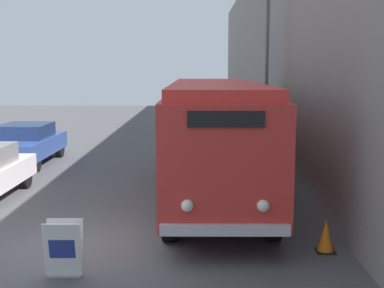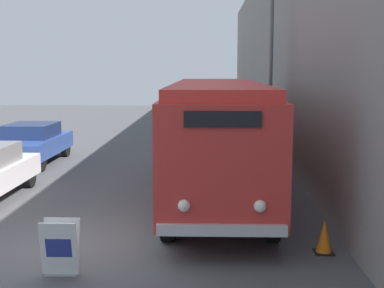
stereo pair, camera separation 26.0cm
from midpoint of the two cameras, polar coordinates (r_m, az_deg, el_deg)
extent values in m
plane|color=#4C4C4F|center=(10.94, -13.35, -10.71)|extent=(80.00, 80.00, 0.00)
cube|color=gray|center=(20.22, 10.34, 10.04)|extent=(0.30, 60.00, 8.43)
cylinder|color=black|center=(10.96, -1.86, -7.47)|extent=(0.28, 1.09, 1.09)
cylinder|color=black|center=(11.04, 9.18, -7.46)|extent=(0.28, 1.09, 1.09)
cylinder|color=black|center=(18.15, -0.43, -1.22)|extent=(0.28, 1.09, 1.09)
cylinder|color=black|center=(18.19, 6.20, -1.25)|extent=(0.28, 1.09, 1.09)
cube|color=red|center=(14.33, 3.22, 0.96)|extent=(2.42, 10.16, 2.32)
cube|color=red|center=(14.23, 3.26, 6.09)|extent=(2.23, 9.75, 0.24)
cube|color=silver|center=(9.51, 3.99, -9.17)|extent=(2.30, 0.12, 0.20)
sphere|color=white|center=(9.42, -0.07, -6.60)|extent=(0.22, 0.22, 0.22)
sphere|color=white|center=(9.48, 8.05, -6.60)|extent=(0.22, 0.22, 0.22)
cube|color=black|center=(9.17, 4.10, 2.65)|extent=(1.33, 0.06, 0.28)
cube|color=gray|center=(9.61, -13.01, -13.37)|extent=(0.56, 0.21, 0.01)
cube|color=white|center=(9.37, -13.23, -10.87)|extent=(0.63, 0.19, 0.95)
cube|color=white|center=(9.52, -12.97, -10.55)|extent=(0.63, 0.19, 0.95)
cube|color=navy|center=(9.35, -13.26, -10.76)|extent=(0.44, 0.06, 0.33)
cylinder|color=#595E60|center=(17.67, 8.85, 8.51)|extent=(0.12, 0.12, 7.28)
cylinder|color=black|center=(16.41, -16.55, -3.34)|extent=(0.22, 0.65, 0.65)
cylinder|color=black|center=(18.79, -15.49, -1.79)|extent=(0.22, 0.71, 0.71)
cylinder|color=black|center=(22.24, -17.19, -0.36)|extent=(0.22, 0.71, 0.71)
cylinder|color=black|center=(21.74, -13.01, -0.39)|extent=(0.22, 0.71, 0.71)
cube|color=#2D478C|center=(20.47, -16.45, -0.17)|extent=(1.99, 4.53, 0.61)
cube|color=#19274D|center=(20.50, -16.41, 1.41)|extent=(1.67, 2.05, 0.50)
cube|color=black|center=(10.69, 14.56, -11.10)|extent=(0.36, 0.36, 0.03)
cone|color=orange|center=(10.59, 14.62, -9.45)|extent=(0.30, 0.30, 0.62)
camera|label=1|loc=(0.13, -89.37, 0.09)|focal=50.00mm
camera|label=2|loc=(0.13, 90.63, -0.09)|focal=50.00mm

